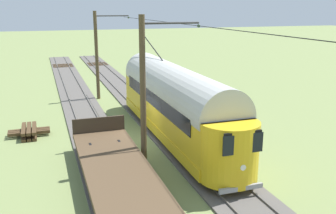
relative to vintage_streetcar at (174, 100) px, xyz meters
name	(u,v)px	position (x,y,z in m)	size (l,w,h in m)	color
ground_plane	(138,141)	(2.24, 0.06, -2.26)	(220.00, 220.00, 0.00)	olive
track_streetcar_siding	(172,135)	(0.00, -0.25, -2.20)	(2.80, 80.00, 0.18)	#56514C
track_adjacent_siding	(98,143)	(4.47, -0.25, -2.20)	(2.80, 80.00, 0.18)	#56514C
vintage_streetcar	(174,100)	(0.00, 0.00, 0.00)	(2.65, 16.34, 5.56)	gold
flatcar_adjacent	(124,183)	(4.47, 6.82, -1.40)	(2.80, 13.39, 1.60)	brown
catenary_pole_foreground	(98,54)	(2.68, -11.26, 1.53)	(2.98, 0.28, 7.23)	#4C3D28
catenary_pole_mid_near	(145,90)	(2.68, 3.45, 1.53)	(2.98, 0.28, 7.23)	#4C3D28
overhead_wire_run	(191,25)	(0.07, 2.71, 4.43)	(2.78, 33.44, 0.18)	black
switch_stand	(155,94)	(-1.34, -8.31, -1.55)	(0.50, 0.30, 1.24)	black
spare_tie_stack	(29,132)	(8.18, -3.00, -1.99)	(2.40, 2.40, 0.54)	#47331E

